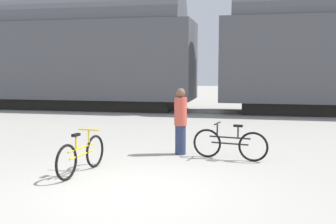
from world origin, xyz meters
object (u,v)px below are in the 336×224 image
Objects in this scene: bicycle_black at (230,144)px; person_in_red at (181,121)px; bicycle_yellow at (82,155)px; freight_train at (207,47)px.

person_in_red is at bearing 165.25° from bicycle_black.
bicycle_yellow is at bearing -147.22° from bicycle_black.
freight_train is at bearing 84.05° from bicycle_yellow.
person_in_red is at bearing -87.67° from freight_train.
person_in_red reaches higher than bicycle_yellow.
bicycle_yellow is 2.66m from person_in_red.
person_in_red is at bearing 52.71° from bicycle_yellow.
freight_train is 9.73m from person_in_red.
bicycle_yellow is 1.07× the size of person_in_red.
freight_train reaches higher than person_in_red.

